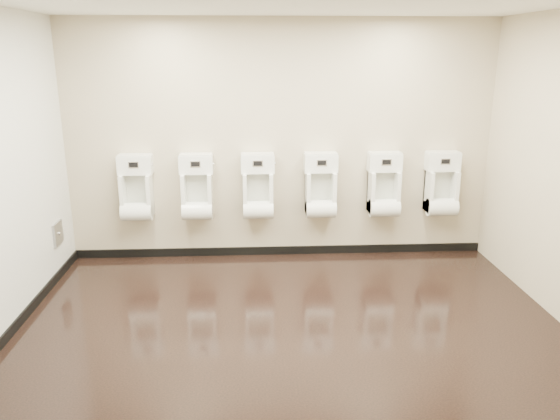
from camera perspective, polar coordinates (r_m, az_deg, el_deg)
The scene contains 13 objects.
ground at distance 5.21m, azimuth 1.11°, elevation -11.45°, with size 5.00×3.50×0.00m, color black.
ceiling at distance 4.63m, azimuth 1.31°, elevation 20.92°, with size 5.00×3.50×0.00m, color white.
back_wall at distance 6.44m, azimuth 0.04°, elevation 7.12°, with size 5.00×0.02×2.80m, color #B8AA8A.
front_wall at distance 3.05m, azimuth 3.65°, elevation -3.38°, with size 5.00×0.02×2.80m, color #B8AA8A.
skirting_back at distance 6.78m, azimuth 0.04°, elevation -4.24°, with size 5.00×0.02×0.10m, color black.
skirting_left at distance 5.60m, azimuth -25.67°, elevation -10.54°, with size 0.02×3.50×0.10m, color black.
access_panel at distance 6.47m, azimuth -22.20°, elevation -2.28°, with size 0.04×0.25×0.25m.
urinal_0 at distance 6.55m, azimuth -14.76°, elevation 1.77°, with size 0.40×0.30×0.75m.
urinal_1 at distance 6.45m, azimuth -8.66°, elevation 1.89°, with size 0.40×0.30×0.75m.
urinal_2 at distance 6.42m, azimuth -2.31°, elevation 2.00°, with size 0.40×0.30×0.75m.
urinal_3 at distance 6.47m, azimuth 4.27°, elevation 2.08°, with size 0.40×0.30×0.75m.
urinal_4 at distance 6.61m, azimuth 10.81°, elevation 2.14°, with size 0.40×0.30×0.75m.
urinal_5 at distance 6.81m, azimuth 16.53°, elevation 2.16°, with size 0.40×0.30×0.75m.
Camera 1 is at (-0.35, -4.60, 2.42)m, focal length 35.00 mm.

